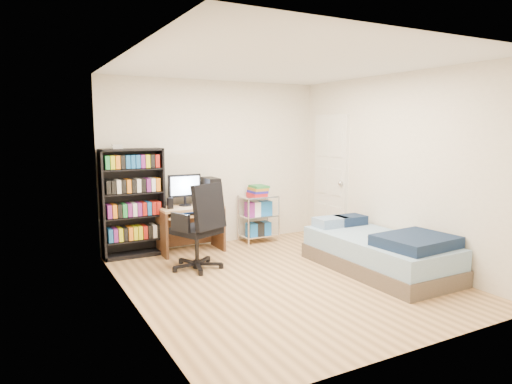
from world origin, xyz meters
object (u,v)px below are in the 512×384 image
media_shelf (133,202)px  bed (380,252)px  computer_desk (195,210)px  office_chair (199,242)px

media_shelf → bed: media_shelf is taller
media_shelf → bed: size_ratio=0.80×
computer_desk → bed: size_ratio=0.57×
computer_desk → bed: (1.68, -2.04, -0.36)m
bed → media_shelf: bearing=139.9°
bed → computer_desk: bearing=129.5°
media_shelf → office_chair: bearing=-58.8°
computer_desk → office_chair: (-0.28, -0.87, -0.25)m
media_shelf → computer_desk: 0.89m
computer_desk → office_chair: bearing=-107.7°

